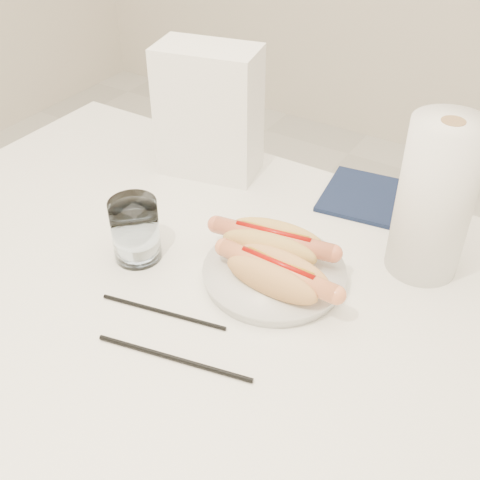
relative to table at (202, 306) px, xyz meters
The scene contains 10 objects.
table is the anchor object (origin of this frame).
plate 0.13m from the table, 30.37° to the left, with size 0.21×0.21×0.02m, color silver.
hotdog_left 0.16m from the table, 49.27° to the left, with size 0.20×0.10×0.05m.
hotdog_right 0.16m from the table, 12.95° to the left, with size 0.19×0.08×0.05m.
water_glass 0.16m from the table, behind, with size 0.08×0.08×0.11m, color white.
chopstick_near 0.11m from the table, 90.23° to the right, with size 0.01×0.01×0.20m, color black.
chopstick_far 0.18m from the table, 67.06° to the right, with size 0.01×0.01×0.22m, color black.
napkin_box 0.38m from the table, 121.45° to the left, with size 0.19×0.10×0.25m, color white.
navy_napkin 0.38m from the table, 68.64° to the left, with size 0.16×0.16×0.01m, color #111A36.
paper_towel_roll 0.40m from the table, 37.14° to the left, with size 0.11×0.11×0.25m, color white.
Camera 1 is at (0.43, -0.57, 1.37)m, focal length 44.79 mm.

